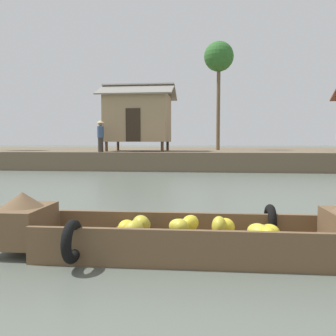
# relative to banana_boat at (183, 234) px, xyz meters

# --- Properties ---
(ground_plane) EXTENTS (300.00, 300.00, 0.00)m
(ground_plane) POSITION_rel_banana_boat_xyz_m (-0.68, 4.41, -0.29)
(ground_plane) COLOR #596056
(riverbank_strip) EXTENTS (160.00, 20.00, 0.97)m
(riverbank_strip) POSITION_rel_banana_boat_xyz_m (-0.68, 23.05, 0.19)
(riverbank_strip) COLOR brown
(riverbank_strip) RESTS_ON ground
(banana_boat) EXTENTS (5.02, 1.84, 0.81)m
(banana_boat) POSITION_rel_banana_boat_xyz_m (0.00, 0.00, 0.00)
(banana_boat) COLOR brown
(banana_boat) RESTS_ON ground
(stilt_house_left) EXTENTS (4.22, 3.46, 3.88)m
(stilt_house_left) POSITION_rel_banana_boat_xyz_m (-3.75, 16.00, 2.64)
(stilt_house_left) COLOR #4C3826
(stilt_house_left) RESTS_ON riverbank_strip
(palm_tree_far) EXTENTS (1.94, 1.94, 7.08)m
(palm_tree_far) POSITION_rel_banana_boat_xyz_m (0.93, 19.50, 6.65)
(palm_tree_far) COLOR brown
(palm_tree_far) RESTS_ON riverbank_strip
(vendor_person) EXTENTS (0.44, 0.44, 1.66)m
(vendor_person) POSITION_rel_banana_boat_xyz_m (-5.33, 13.74, 1.61)
(vendor_person) COLOR #332D28
(vendor_person) RESTS_ON riverbank_strip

